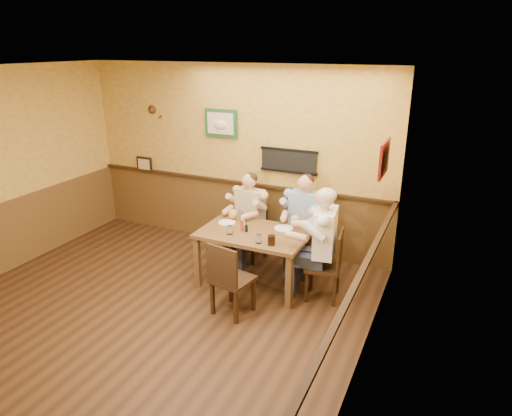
# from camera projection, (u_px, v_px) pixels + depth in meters

# --- Properties ---
(room) EXTENTS (5.02, 5.03, 2.81)m
(room) POSITION_uv_depth(u_px,v_px,m) (147.00, 179.00, 4.88)
(room) COLOR black
(room) RESTS_ON ground
(dining_table) EXTENTS (1.40, 0.90, 0.75)m
(dining_table) POSITION_uv_depth(u_px,v_px,m) (254.00, 238.00, 5.96)
(dining_table) COLOR brown
(dining_table) RESTS_ON ground
(chair_back_left) EXTENTS (0.45, 0.45, 0.84)m
(chair_back_left) POSITION_uv_depth(u_px,v_px,m) (250.00, 232.00, 6.75)
(chair_back_left) COLOR #331F10
(chair_back_left) RESTS_ON ground
(chair_back_right) EXTENTS (0.41, 0.41, 0.87)m
(chair_back_right) POSITION_uv_depth(u_px,v_px,m) (304.00, 239.00, 6.50)
(chair_back_right) COLOR #331F10
(chair_back_right) RESTS_ON ground
(chair_right_end) EXTENTS (0.48, 0.48, 0.91)m
(chair_right_end) POSITION_uv_depth(u_px,v_px,m) (323.00, 265.00, 5.68)
(chair_right_end) COLOR #331F10
(chair_right_end) RESTS_ON ground
(chair_near_side) EXTENTS (0.50, 0.50, 0.93)m
(chair_near_side) POSITION_uv_depth(u_px,v_px,m) (233.00, 278.00, 5.35)
(chair_near_side) COLOR #331F10
(chair_near_side) RESTS_ON ground
(diner_tan_shirt) EXTENTS (0.65, 0.65, 1.20)m
(diner_tan_shirt) POSITION_uv_depth(u_px,v_px,m) (250.00, 221.00, 6.69)
(diner_tan_shirt) COLOR beige
(diner_tan_shirt) RESTS_ON ground
(diner_blue_polo) EXTENTS (0.58, 0.58, 1.25)m
(diner_blue_polo) POSITION_uv_depth(u_px,v_px,m) (304.00, 226.00, 6.43)
(diner_blue_polo) COLOR #8DAAD4
(diner_blue_polo) RESTS_ON ground
(diner_white_elder) EXTENTS (0.68, 0.68, 1.31)m
(diner_white_elder) POSITION_uv_depth(u_px,v_px,m) (324.00, 251.00, 5.61)
(diner_white_elder) COLOR white
(diner_white_elder) RESTS_ON ground
(water_glass_left) EXTENTS (0.10, 0.10, 0.11)m
(water_glass_left) POSITION_uv_depth(u_px,v_px,m) (230.00, 230.00, 5.83)
(water_glass_left) COLOR white
(water_glass_left) RESTS_ON dining_table
(water_glass_mid) EXTENTS (0.10, 0.10, 0.11)m
(water_glass_mid) POSITION_uv_depth(u_px,v_px,m) (259.00, 239.00, 5.57)
(water_glass_mid) COLOR white
(water_glass_mid) RESTS_ON dining_table
(cola_tumbler) EXTENTS (0.12, 0.12, 0.12)m
(cola_tumbler) POSITION_uv_depth(u_px,v_px,m) (271.00, 240.00, 5.52)
(cola_tumbler) COLOR black
(cola_tumbler) RESTS_ON dining_table
(hot_sauce_bottle) EXTENTS (0.05, 0.05, 0.17)m
(hot_sauce_bottle) POSITION_uv_depth(u_px,v_px,m) (242.00, 225.00, 5.92)
(hot_sauce_bottle) COLOR red
(hot_sauce_bottle) RESTS_ON dining_table
(salt_shaker) EXTENTS (0.04, 0.04, 0.08)m
(salt_shaker) POSITION_uv_depth(u_px,v_px,m) (243.00, 223.00, 6.09)
(salt_shaker) COLOR white
(salt_shaker) RESTS_ON dining_table
(pepper_shaker) EXTENTS (0.05, 0.05, 0.09)m
(pepper_shaker) POSITION_uv_depth(u_px,v_px,m) (246.00, 228.00, 5.91)
(pepper_shaker) COLOR black
(pepper_shaker) RESTS_ON dining_table
(plate_far_left) EXTENTS (0.31, 0.31, 0.02)m
(plate_far_left) POSITION_uv_depth(u_px,v_px,m) (227.00, 222.00, 6.21)
(plate_far_left) COLOR white
(plate_far_left) RESTS_ON dining_table
(plate_far_right) EXTENTS (0.30, 0.30, 0.02)m
(plate_far_right) POSITION_uv_depth(u_px,v_px,m) (284.00, 228.00, 6.02)
(plate_far_right) COLOR white
(plate_far_right) RESTS_ON dining_table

